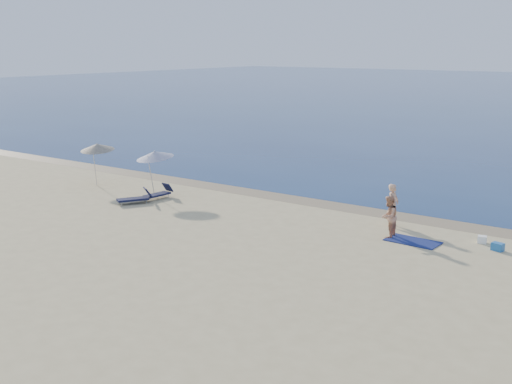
# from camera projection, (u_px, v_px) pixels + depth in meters

# --- Properties ---
(wet_sand_strip) EXTENTS (240.00, 1.60, 0.00)m
(wet_sand_strip) POSITION_uv_depth(u_px,v_px,m) (342.00, 207.00, 29.46)
(wet_sand_strip) COLOR #847254
(wet_sand_strip) RESTS_ON ground
(person_left) EXTENTS (0.43, 0.65, 1.75)m
(person_left) POSITION_uv_depth(u_px,v_px,m) (393.00, 205.00, 26.14)
(person_left) COLOR tan
(person_left) RESTS_ON ground
(person_right) EXTENTS (0.68, 0.84, 1.65)m
(person_right) POSITION_uv_depth(u_px,v_px,m) (389.00, 217.00, 24.57)
(person_right) COLOR tan
(person_right) RESTS_ON ground
(beach_towel) EXTENTS (2.02, 1.19, 0.03)m
(beach_towel) POSITION_uv_depth(u_px,v_px,m) (413.00, 241.00, 24.20)
(beach_towel) COLOR #0F194F
(beach_towel) RESTS_ON ground
(white_bag) EXTENTS (0.37, 0.33, 0.27)m
(white_bag) POSITION_uv_depth(u_px,v_px,m) (482.00, 239.00, 24.02)
(white_bag) COLOR white
(white_bag) RESTS_ON ground
(blue_cooler) EXTENTS (0.46, 0.38, 0.29)m
(blue_cooler) POSITION_uv_depth(u_px,v_px,m) (498.00, 247.00, 23.13)
(blue_cooler) COLOR #2065AF
(blue_cooler) RESTS_ON ground
(umbrella_near) EXTENTS (2.37, 2.38, 2.39)m
(umbrella_near) POSITION_uv_depth(u_px,v_px,m) (155.00, 155.00, 31.08)
(umbrella_near) COLOR silver
(umbrella_near) RESTS_ON ground
(umbrella_far) EXTENTS (2.25, 2.27, 2.35)m
(umbrella_far) POSITION_uv_depth(u_px,v_px,m) (97.00, 147.00, 33.51)
(umbrella_far) COLOR silver
(umbrella_far) RESTS_ON ground
(lounger_left) EXTENTS (0.65, 1.58, 0.68)m
(lounger_left) POSITION_uv_depth(u_px,v_px,m) (159.00, 193.00, 30.99)
(lounger_left) COLOR #131736
(lounger_left) RESTS_ON ground
(lounger_right) EXTENTS (1.29, 1.67, 0.72)m
(lounger_right) POSITION_uv_depth(u_px,v_px,m) (136.00, 198.00, 29.99)
(lounger_right) COLOR #121633
(lounger_right) RESTS_ON ground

